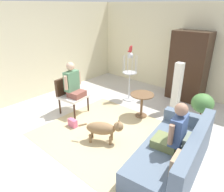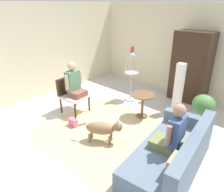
% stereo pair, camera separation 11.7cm
% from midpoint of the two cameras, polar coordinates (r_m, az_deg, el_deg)
% --- Properties ---
extents(ground_plane, '(7.55, 7.55, 0.00)m').
position_cam_midpoint_polar(ground_plane, '(4.53, 0.51, -10.74)').
color(ground_plane, beige).
extents(back_wall, '(6.85, 0.12, 2.63)m').
position_cam_midpoint_polar(back_wall, '(6.62, 19.48, 11.58)').
color(back_wall, beige).
rests_on(back_wall, ground).
extents(left_wall, '(0.12, 6.89, 2.63)m').
position_cam_midpoint_polar(left_wall, '(6.55, -19.54, 11.46)').
color(left_wall, beige).
rests_on(left_wall, ground).
extents(area_rug, '(2.72, 2.48, 0.01)m').
position_cam_midpoint_polar(area_rug, '(4.59, -1.74, -10.14)').
color(area_rug, '#C6B284').
rests_on(area_rug, ground).
extents(couch, '(1.14, 2.04, 0.80)m').
position_cam_midpoint_polar(couch, '(3.73, 15.77, -14.94)').
color(couch, slate).
rests_on(couch, ground).
extents(armchair, '(0.67, 0.67, 0.89)m').
position_cam_midpoint_polar(armchair, '(5.38, -12.03, 1.04)').
color(armchair, '#382316').
rests_on(armchair, ground).
extents(person_on_couch, '(0.51, 0.53, 0.83)m').
position_cam_midpoint_polar(person_on_couch, '(3.46, 15.62, -9.29)').
color(person_on_couch, olive).
extents(person_on_armchair, '(0.45, 0.53, 0.84)m').
position_cam_midpoint_polar(person_on_armchair, '(5.18, -11.21, 3.56)').
color(person_on_armchair, brown).
extents(round_end_table, '(0.56, 0.56, 0.60)m').
position_cam_midpoint_polar(round_end_table, '(5.10, 7.48, -1.27)').
color(round_end_table, brown).
rests_on(round_end_table, ground).
extents(dog, '(0.80, 0.54, 0.51)m').
position_cam_midpoint_polar(dog, '(4.19, -3.14, -8.80)').
color(dog, olive).
rests_on(dog, ground).
extents(bird_cage_stand, '(0.40, 0.40, 1.37)m').
position_cam_midpoint_polar(bird_cage_stand, '(5.91, 4.22, 5.32)').
color(bird_cage_stand, silver).
rests_on(bird_cage_stand, ground).
extents(parrot, '(0.17, 0.10, 0.19)m').
position_cam_midpoint_polar(parrot, '(5.71, 4.48, 12.60)').
color(parrot, red).
rests_on(parrot, bird_cage_stand).
extents(potted_plant, '(0.46, 0.46, 0.85)m').
position_cam_midpoint_polar(potted_plant, '(4.84, 22.62, -2.76)').
color(potted_plant, beige).
rests_on(potted_plant, ground).
extents(column_lamp, '(0.20, 0.20, 1.28)m').
position_cam_midpoint_polar(column_lamp, '(5.46, 16.65, 2.06)').
color(column_lamp, '#4C4742').
rests_on(column_lamp, ground).
extents(armoire_cabinet, '(0.98, 0.56, 1.93)m').
position_cam_midpoint_polar(armoire_cabinet, '(6.24, 19.58, 7.53)').
color(armoire_cabinet, '#382316').
rests_on(armoire_cabinet, ground).
extents(handbag, '(0.22, 0.11, 0.18)m').
position_cam_midpoint_polar(handbag, '(4.87, -11.33, -7.22)').
color(handbag, '#D8668C').
rests_on(handbag, ground).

